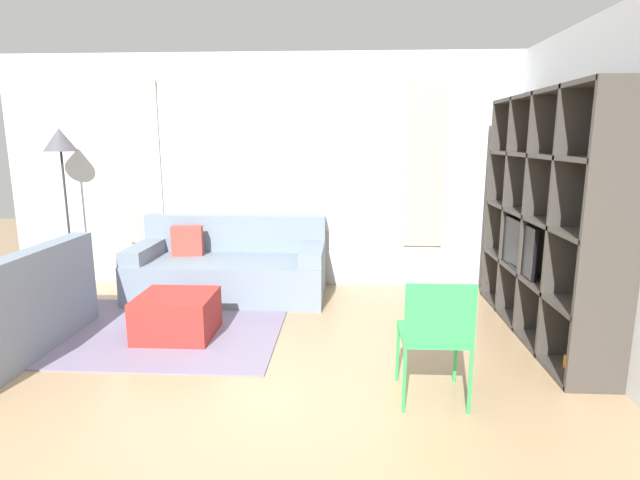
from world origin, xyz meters
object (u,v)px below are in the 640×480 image
at_px(ottoman, 177,316).
at_px(shelving_unit, 549,218).
at_px(floor_lamp, 61,149).
at_px(couch_main, 229,269).
at_px(folding_chair, 436,330).

bearing_deg(ottoman, shelving_unit, 4.82).
distance_m(ottoman, floor_lamp, 2.67).
relative_size(couch_main, floor_lamp, 1.14).
distance_m(couch_main, folding_chair, 2.96).
relative_size(shelving_unit, folding_chair, 2.62).
xyz_separation_m(shelving_unit, couch_main, (-3.08, 0.94, -0.75)).
bearing_deg(ottoman, folding_chair, -26.41).
relative_size(shelving_unit, floor_lamp, 1.22).
xyz_separation_m(couch_main, folding_chair, (1.90, -2.26, 0.21)).
bearing_deg(folding_chair, couch_main, -49.93).
bearing_deg(shelving_unit, ottoman, -175.18).
relative_size(ottoman, folding_chair, 0.76).
relative_size(floor_lamp, folding_chair, 2.15).
bearing_deg(folding_chair, floor_lamp, -32.74).
height_order(couch_main, floor_lamp, floor_lamp).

